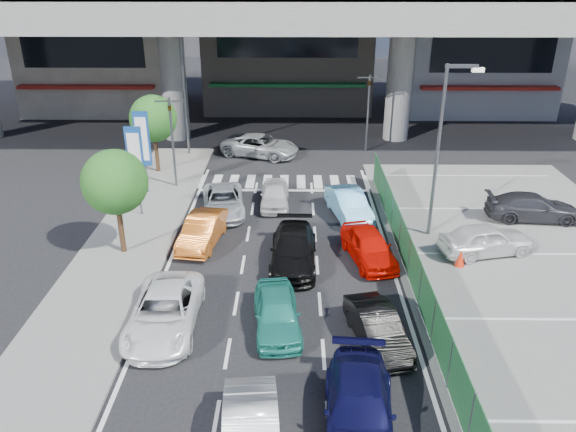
{
  "coord_description": "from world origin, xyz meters",
  "views": [
    {
      "loc": [
        0.6,
        -18.08,
        11.91
      ],
      "look_at": [
        0.33,
        4.04,
        1.84
      ],
      "focal_mm": 35.0,
      "sensor_mm": 36.0,
      "label": 1
    }
  ],
  "objects_px": {
    "signboard_far": "(143,141)",
    "parked_sedan_dgrey": "(533,207)",
    "tree_far": "(153,119)",
    "signboard_near": "(135,159)",
    "street_lamp_right": "(443,138)",
    "street_lamp_left": "(187,84)",
    "crossing_wagon_silver": "(260,146)",
    "wagon_silver_front_left": "(223,201)",
    "taxi_orange_left": "(203,230)",
    "kei_truck_front_right": "(349,204)",
    "traffic_cone": "(460,258)",
    "sedan_white_mid_left": "(164,312)",
    "hatch_black_mid_right": "(378,328)",
    "sedan_white_front_mid": "(275,194)",
    "taxi_orange_right": "(369,246)",
    "tree_near": "(115,182)",
    "parked_sedan_white": "(486,239)",
    "taxi_teal_mid": "(277,312)",
    "minivan_navy_back": "(359,408)",
    "traffic_light_left": "(171,121)",
    "sedan_black_mid": "(293,250)",
    "traffic_light_right": "(369,94)"
  },
  "relations": [
    {
      "from": "wagon_silver_front_left",
      "to": "minivan_navy_back",
      "type": "bearing_deg",
      "value": -77.75
    },
    {
      "from": "tree_far",
      "to": "wagon_silver_front_left",
      "type": "height_order",
      "value": "tree_far"
    },
    {
      "from": "traffic_light_left",
      "to": "taxi_orange_right",
      "type": "height_order",
      "value": "traffic_light_left"
    },
    {
      "from": "tree_near",
      "to": "traffic_light_right",
      "type": "bearing_deg",
      "value": 50.19
    },
    {
      "from": "parked_sedan_white",
      "to": "taxi_teal_mid",
      "type": "bearing_deg",
      "value": 108.73
    },
    {
      "from": "sedan_white_mid_left",
      "to": "parked_sedan_dgrey",
      "type": "distance_m",
      "value": 18.93
    },
    {
      "from": "minivan_navy_back",
      "to": "traffic_light_right",
      "type": "bearing_deg",
      "value": 87.83
    },
    {
      "from": "traffic_light_left",
      "to": "parked_sedan_white",
      "type": "distance_m",
      "value": 17.5
    },
    {
      "from": "street_lamp_left",
      "to": "wagon_silver_front_left",
      "type": "distance_m",
      "value": 10.87
    },
    {
      "from": "minivan_navy_back",
      "to": "taxi_orange_left",
      "type": "relative_size",
      "value": 1.17
    },
    {
      "from": "street_lamp_left",
      "to": "taxi_teal_mid",
      "type": "xyz_separation_m",
      "value": [
        6.33,
        -19.55,
        -4.1
      ]
    },
    {
      "from": "tree_far",
      "to": "parked_sedan_dgrey",
      "type": "xyz_separation_m",
      "value": [
        20.32,
        -6.77,
        -2.67
      ]
    },
    {
      "from": "signboard_near",
      "to": "taxi_orange_left",
      "type": "bearing_deg",
      "value": -40.03
    },
    {
      "from": "taxi_orange_right",
      "to": "sedan_white_mid_left",
      "type": "bearing_deg",
      "value": -159.68
    },
    {
      "from": "sedan_black_mid",
      "to": "signboard_far",
      "type": "bearing_deg",
      "value": 137.33
    },
    {
      "from": "signboard_far",
      "to": "minivan_navy_back",
      "type": "height_order",
      "value": "signboard_far"
    },
    {
      "from": "kei_truck_front_right",
      "to": "crossing_wagon_silver",
      "type": "distance_m",
      "value": 11.0
    },
    {
      "from": "street_lamp_left",
      "to": "tree_near",
      "type": "height_order",
      "value": "street_lamp_left"
    },
    {
      "from": "crossing_wagon_silver",
      "to": "wagon_silver_front_left",
      "type": "bearing_deg",
      "value": -168.87
    },
    {
      "from": "minivan_navy_back",
      "to": "parked_sedan_dgrey",
      "type": "bearing_deg",
      "value": 58.86
    },
    {
      "from": "minivan_navy_back",
      "to": "crossing_wagon_silver",
      "type": "bearing_deg",
      "value": 104.51
    },
    {
      "from": "hatch_black_mid_right",
      "to": "taxi_orange_left",
      "type": "height_order",
      "value": "taxi_orange_left"
    },
    {
      "from": "street_lamp_left",
      "to": "sedan_white_front_mid",
      "type": "relative_size",
      "value": 2.18
    },
    {
      "from": "sedan_white_mid_left",
      "to": "parked_sedan_white",
      "type": "distance_m",
      "value": 14.18
    },
    {
      "from": "minivan_navy_back",
      "to": "sedan_white_mid_left",
      "type": "bearing_deg",
      "value": 148.87
    },
    {
      "from": "tree_far",
      "to": "sedan_white_front_mid",
      "type": "xyz_separation_m",
      "value": [
        7.36,
        -5.03,
        -2.76
      ]
    },
    {
      "from": "street_lamp_right",
      "to": "taxi_orange_right",
      "type": "bearing_deg",
      "value": -143.04
    },
    {
      "from": "minivan_navy_back",
      "to": "taxi_orange_right",
      "type": "distance_m",
      "value": 9.8
    },
    {
      "from": "minivan_navy_back",
      "to": "wagon_silver_front_left",
      "type": "distance_m",
      "value": 15.69
    },
    {
      "from": "traffic_light_left",
      "to": "street_lamp_right",
      "type": "bearing_deg",
      "value": -24.16
    },
    {
      "from": "taxi_orange_right",
      "to": "parked_sedan_white",
      "type": "bearing_deg",
      "value": -6.79
    },
    {
      "from": "parked_sedan_dgrey",
      "to": "sedan_white_mid_left",
      "type": "bearing_deg",
      "value": 123.45
    },
    {
      "from": "parked_sedan_dgrey",
      "to": "crossing_wagon_silver",
      "type": "bearing_deg",
      "value": 58.54
    },
    {
      "from": "signboard_far",
      "to": "parked_sedan_dgrey",
      "type": "xyz_separation_m",
      "value": [
        20.12,
        -3.26,
        -2.34
      ]
    },
    {
      "from": "tree_near",
      "to": "taxi_orange_left",
      "type": "height_order",
      "value": "tree_near"
    },
    {
      "from": "traffic_light_right",
      "to": "sedan_black_mid",
      "type": "height_order",
      "value": "traffic_light_right"
    },
    {
      "from": "kei_truck_front_right",
      "to": "traffic_cone",
      "type": "bearing_deg",
      "value": -62.58
    },
    {
      "from": "traffic_cone",
      "to": "traffic_light_left",
      "type": "bearing_deg",
      "value": 146.75
    },
    {
      "from": "minivan_navy_back",
      "to": "hatch_black_mid_right",
      "type": "xyz_separation_m",
      "value": [
        1.02,
        3.82,
        -0.07
      ]
    },
    {
      "from": "sedan_black_mid",
      "to": "traffic_cone",
      "type": "bearing_deg",
      "value": -0.15
    },
    {
      "from": "minivan_navy_back",
      "to": "taxi_orange_right",
      "type": "xyz_separation_m",
      "value": [
        1.42,
        9.69,
        0.0
      ]
    },
    {
      "from": "taxi_orange_left",
      "to": "kei_truck_front_right",
      "type": "height_order",
      "value": "kei_truck_front_right"
    },
    {
      "from": "hatch_black_mid_right",
      "to": "signboard_far",
      "type": "bearing_deg",
      "value": 116.44
    },
    {
      "from": "minivan_navy_back",
      "to": "parked_sedan_dgrey",
      "type": "distance_m",
      "value": 17.22
    },
    {
      "from": "signboard_near",
      "to": "signboard_far",
      "type": "distance_m",
      "value": 3.03
    },
    {
      "from": "traffic_light_left",
      "to": "crossing_wagon_silver",
      "type": "bearing_deg",
      "value": 52.29
    },
    {
      "from": "traffic_light_right",
      "to": "crossing_wagon_silver",
      "type": "bearing_deg",
      "value": -170.73
    },
    {
      "from": "sedan_white_mid_left",
      "to": "taxi_orange_left",
      "type": "xyz_separation_m",
      "value": [
        0.35,
        6.56,
        -0.02
      ]
    },
    {
      "from": "street_lamp_right",
      "to": "sedan_white_front_mid",
      "type": "xyz_separation_m",
      "value": [
        -7.61,
        3.47,
        -4.14
      ]
    },
    {
      "from": "street_lamp_right",
      "to": "street_lamp_left",
      "type": "distance_m",
      "value": 18.06
    }
  ]
}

